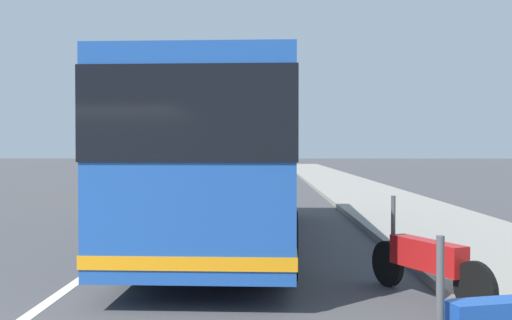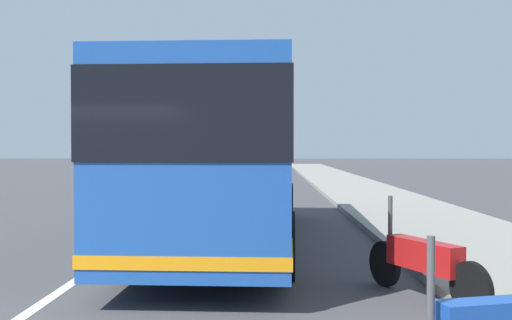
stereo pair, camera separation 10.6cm
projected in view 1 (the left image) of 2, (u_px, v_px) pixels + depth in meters
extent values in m
cube|color=gray|center=(440.00, 228.00, 13.96)|extent=(110.00, 3.60, 0.14)
cube|color=silver|center=(151.00, 230.00, 14.07)|extent=(110.00, 0.16, 0.01)
cube|color=#1E4C9E|center=(230.00, 157.00, 12.15)|extent=(10.84, 2.85, 2.77)
cube|color=black|center=(230.00, 129.00, 12.14)|extent=(10.88, 2.89, 1.11)
cube|color=orange|center=(230.00, 213.00, 12.18)|extent=(10.87, 2.88, 0.16)
cylinder|color=black|center=(199.00, 202.00, 15.67)|extent=(1.01, 0.33, 1.00)
cylinder|color=black|center=(287.00, 203.00, 15.56)|extent=(1.01, 0.33, 1.00)
cylinder|color=black|center=(131.00, 245.00, 8.80)|extent=(1.01, 0.33, 1.00)
cylinder|color=black|center=(287.00, 246.00, 8.68)|extent=(1.01, 0.33, 1.00)
cylinder|color=#4C4C51|center=(440.00, 283.00, 4.45)|extent=(0.06, 0.06, 0.70)
cylinder|color=black|center=(388.00, 264.00, 8.33)|extent=(0.60, 0.34, 0.62)
cylinder|color=black|center=(475.00, 288.00, 6.84)|extent=(0.60, 0.34, 0.62)
cube|color=red|center=(427.00, 255.00, 7.58)|extent=(1.21, 0.74, 0.38)
cylinder|color=#4C4C51|center=(393.00, 221.00, 8.20)|extent=(0.06, 0.06, 0.70)
cube|color=gold|center=(132.00, 185.00, 22.62)|extent=(4.64, 1.92, 0.72)
cube|color=black|center=(134.00, 168.00, 22.88)|extent=(2.32, 1.74, 0.56)
cylinder|color=black|center=(147.00, 194.00, 21.10)|extent=(0.64, 0.23, 0.64)
cylinder|color=black|center=(99.00, 194.00, 21.11)|extent=(0.64, 0.23, 0.64)
cylinder|color=black|center=(161.00, 188.00, 24.15)|extent=(0.64, 0.23, 0.64)
cylinder|color=black|center=(119.00, 188.00, 24.15)|extent=(0.64, 0.23, 0.64)
cube|color=red|center=(172.00, 173.00, 33.10)|extent=(4.14, 2.16, 0.75)
cube|color=black|center=(173.00, 161.00, 33.27)|extent=(2.00, 1.86, 0.58)
cylinder|color=black|center=(183.00, 179.00, 31.71)|extent=(0.65, 0.26, 0.64)
cylinder|color=black|center=(151.00, 178.00, 31.85)|extent=(0.65, 0.26, 0.64)
cylinder|color=black|center=(192.00, 176.00, 34.35)|extent=(0.65, 0.26, 0.64)
cylinder|color=black|center=(163.00, 176.00, 34.50)|extent=(0.65, 0.26, 0.64)
cube|color=silver|center=(255.00, 165.00, 49.77)|extent=(4.16, 1.92, 0.78)
cube|color=black|center=(255.00, 156.00, 49.59)|extent=(2.24, 1.69, 0.57)
cylinder|color=black|center=(247.00, 167.00, 51.17)|extent=(0.65, 0.25, 0.64)
cylinder|color=black|center=(266.00, 167.00, 51.08)|extent=(0.65, 0.25, 0.64)
cylinder|color=black|center=(245.00, 168.00, 48.48)|extent=(0.65, 0.25, 0.64)
cylinder|color=black|center=(264.00, 168.00, 48.38)|extent=(0.65, 0.25, 0.64)
cube|color=silver|center=(207.00, 166.00, 46.27)|extent=(4.74, 2.04, 0.75)
cube|color=black|center=(207.00, 158.00, 46.26)|extent=(2.22, 1.74, 0.52)
cylinder|color=black|center=(214.00, 170.00, 44.69)|extent=(0.65, 0.26, 0.64)
cylinder|color=black|center=(193.00, 170.00, 44.82)|extent=(0.65, 0.26, 0.64)
cylinder|color=black|center=(220.00, 168.00, 47.74)|extent=(0.65, 0.26, 0.64)
cylinder|color=black|center=(200.00, 168.00, 47.87)|extent=(0.65, 0.26, 0.64)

